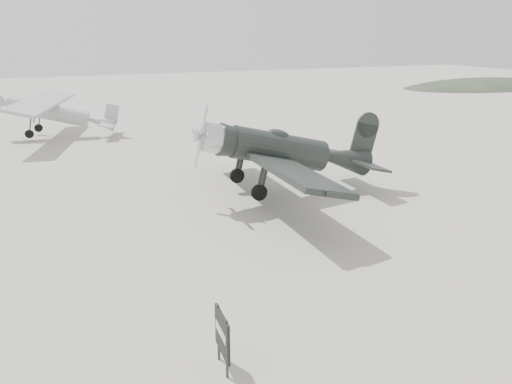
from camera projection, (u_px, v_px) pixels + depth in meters
ground at (303, 266)px, 16.52m from camera, size 160.00×160.00×0.00m
hill_northeast at (486, 86)px, 69.94m from camera, size 32.00×16.00×5.20m
lowwing_monoplane at (287, 151)px, 22.95m from camera, size 9.05×12.54×4.08m
highwing_monoplane at (53, 109)px, 35.83m from camera, size 8.42×11.75×3.33m
sign_board at (222, 335)px, 11.25m from camera, size 0.13×1.03×1.48m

